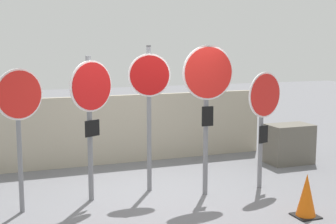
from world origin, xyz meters
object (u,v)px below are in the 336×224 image
stop_sign_1 (91,103)px  stop_sign_4 (264,108)px  stop_sign_2 (149,93)px  stop_sign_3 (207,90)px  stop_sign_0 (19,110)px  storage_crate (289,144)px  traffic_cone_0 (306,196)px

stop_sign_1 → stop_sign_4: stop_sign_1 is taller
stop_sign_4 → stop_sign_2: bearing=147.3°
stop_sign_3 → stop_sign_4: bearing=1.3°
stop_sign_1 → stop_sign_4: 2.99m
stop_sign_0 → stop_sign_2: 2.16m
stop_sign_3 → stop_sign_4: (1.10, 0.02, -0.34)m
stop_sign_1 → stop_sign_2: (1.03, 0.16, 0.10)m
stop_sign_3 → stop_sign_1: bearing=168.6°
stop_sign_1 → storage_crate: size_ratio=2.51×
stop_sign_1 → traffic_cone_0: stop_sign_1 is taller
stop_sign_2 → stop_sign_1: bearing=-163.1°
stop_sign_1 → stop_sign_4: bearing=-34.0°
stop_sign_1 → storage_crate: stop_sign_1 is taller
stop_sign_0 → traffic_cone_0: bearing=-48.8°
stop_sign_1 → traffic_cone_0: 3.60m
stop_sign_0 → traffic_cone_0: 4.43m
traffic_cone_0 → storage_crate: bearing=59.5°
stop_sign_3 → stop_sign_4: size_ratio=1.22×
stop_sign_2 → traffic_cone_0: bearing=-39.6°
traffic_cone_0 → stop_sign_2: bearing=132.1°
stop_sign_1 → stop_sign_0: bearing=162.6°
stop_sign_0 → storage_crate: 5.80m
stop_sign_1 → stop_sign_4: (2.96, -0.37, -0.17)m
stop_sign_1 → stop_sign_3: bearing=-38.6°
stop_sign_4 → traffic_cone_0: stop_sign_4 is taller
stop_sign_2 → stop_sign_4: (1.93, -0.52, -0.27)m
stop_sign_0 → storage_crate: bearing=-14.5°
stop_sign_3 → storage_crate: size_ratio=2.68×
stop_sign_2 → stop_sign_4: bearing=-7.0°
traffic_cone_0 → stop_sign_1: bearing=147.1°
stop_sign_4 → traffic_cone_0: 1.84m
stop_sign_4 → traffic_cone_0: (-0.14, -1.45, -1.13)m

